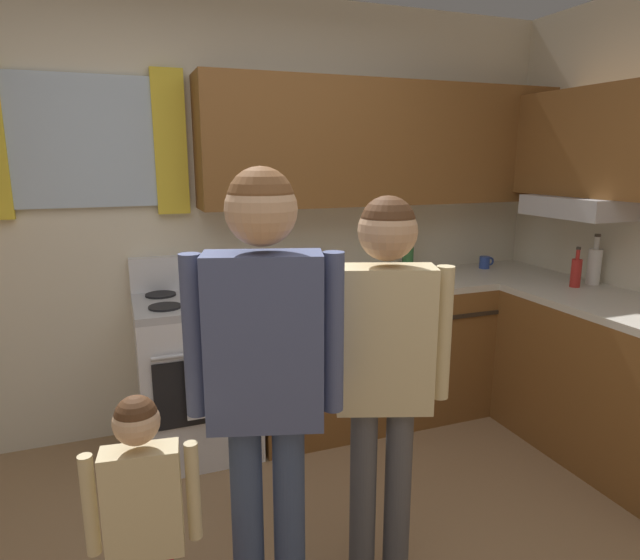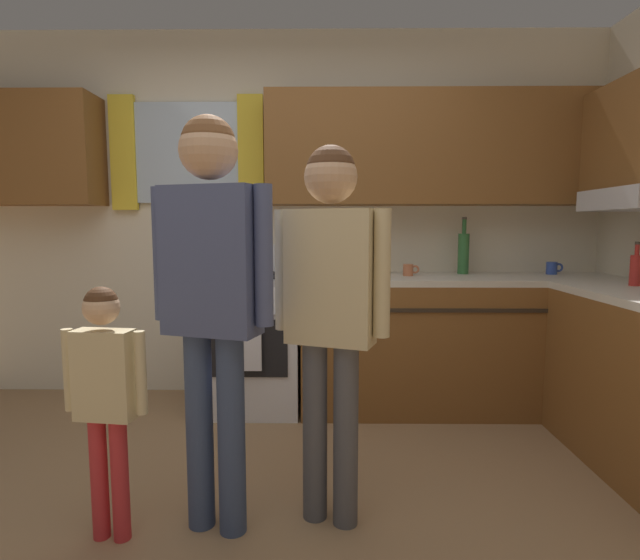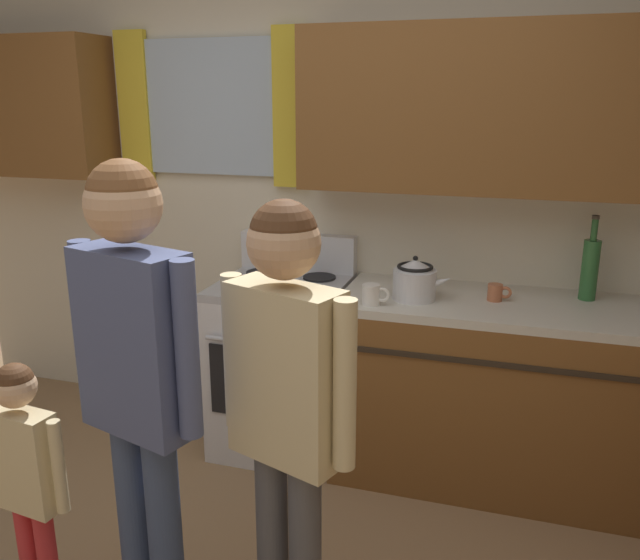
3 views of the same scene
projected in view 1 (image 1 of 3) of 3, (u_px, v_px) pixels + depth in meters
The scene contains 13 objects.
back_wall_unit at pixel (222, 189), 3.20m from camera, with size 4.60×0.42×2.60m.
kitchen_counter_run at pixel (478, 358), 3.36m from camera, with size 2.12×1.90×0.90m.
stove_oven at pixel (196, 371), 3.10m from camera, with size 0.63×0.67×1.10m.
bottle_milk_white at pixel (594, 265), 3.32m from camera, with size 0.08×0.08×0.31m.
bottle_sauce_red at pixel (576, 272), 3.26m from camera, with size 0.06×0.06×0.25m.
bottle_wine_green at pixel (408, 252), 3.61m from camera, with size 0.08×0.08×0.39m.
cup_terracotta at pixel (363, 277), 3.37m from camera, with size 0.11×0.07×0.08m.
mug_ceramic_white at pixel (293, 291), 2.97m from camera, with size 0.13×0.08×0.09m.
mug_cobalt_blue at pixel (485, 262), 3.82m from camera, with size 0.11×0.07×0.08m.
stovetop_kettle at pixel (313, 275), 3.15m from camera, with size 0.27×0.20×0.21m.
adult_holding_child at pixel (265, 359), 1.73m from camera, with size 0.49×0.26×1.64m.
adult_in_plaid at pixel (384, 354), 1.96m from camera, with size 0.46×0.26×1.54m.
small_child at pixel (144, 512), 1.62m from camera, with size 0.33×0.13×1.00m.
Camera 1 is at (-0.52, -1.43, 1.67)m, focal length 30.29 mm.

